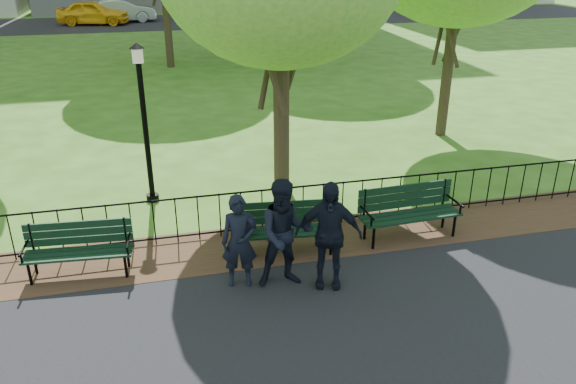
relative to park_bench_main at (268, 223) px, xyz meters
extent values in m
plane|color=#315A17|center=(-0.14, -1.17, -0.62)|extent=(120.00, 120.00, 0.00)
cube|color=#342315|center=(-0.14, 0.33, -0.60)|extent=(60.00, 1.60, 0.01)
cube|color=black|center=(-0.14, 33.83, -0.61)|extent=(70.00, 9.00, 0.01)
cylinder|color=black|center=(-0.14, 0.83, 0.26)|extent=(24.00, 0.04, 0.04)
cylinder|color=black|center=(-0.14, 0.83, -0.50)|extent=(24.00, 0.04, 0.04)
cylinder|color=black|center=(-0.14, 0.83, -0.17)|extent=(0.02, 0.02, 0.90)
cube|color=black|center=(0.33, -0.05, -0.18)|extent=(1.80, 0.67, 0.04)
cube|color=black|center=(0.35, 0.20, 0.16)|extent=(1.75, 0.24, 0.44)
cylinder|color=black|center=(-0.45, -0.14, -0.40)|extent=(0.05, 0.05, 0.44)
cylinder|color=black|center=(1.06, -0.32, -0.40)|extent=(0.05, 0.05, 0.44)
cylinder|color=black|center=(-0.41, 0.21, -0.40)|extent=(0.05, 0.05, 0.44)
cylinder|color=black|center=(1.10, 0.03, -0.40)|extent=(0.05, 0.05, 0.44)
cylinder|color=black|center=(-0.50, 0.04, 0.00)|extent=(0.10, 0.55, 0.04)
cylinder|color=black|center=(1.15, -0.15, 0.00)|extent=(0.10, 0.55, 0.04)
ellipsoid|color=black|center=(-0.43, -0.06, 0.06)|extent=(0.43, 0.33, 0.44)
cube|color=black|center=(-3.18, 0.02, -0.18)|extent=(1.77, 0.61, 0.04)
cube|color=black|center=(-3.16, 0.27, 0.15)|extent=(1.73, 0.18, 0.43)
cylinder|color=black|center=(-3.94, -0.08, -0.40)|extent=(0.05, 0.05, 0.43)
cylinder|color=black|center=(-2.45, -0.21, -0.40)|extent=(0.05, 0.05, 0.43)
cylinder|color=black|center=(-3.91, 0.26, -0.40)|extent=(0.05, 0.05, 0.43)
cylinder|color=black|center=(-2.42, 0.13, -0.40)|extent=(0.05, 0.05, 0.43)
cylinder|color=black|center=(-3.99, 0.09, -0.01)|extent=(0.08, 0.54, 0.04)
cylinder|color=black|center=(-2.36, -0.05, -0.01)|extent=(0.08, 0.54, 0.04)
cube|color=black|center=(2.68, -0.06, -0.14)|extent=(1.93, 0.61, 0.04)
cube|color=black|center=(2.67, 0.21, 0.22)|extent=(1.90, 0.14, 0.48)
cylinder|color=black|center=(1.87, -0.30, -0.38)|extent=(0.05, 0.05, 0.48)
cylinder|color=black|center=(3.52, -0.21, -0.38)|extent=(0.05, 0.05, 0.48)
cylinder|color=black|center=(1.85, 0.08, -0.38)|extent=(0.05, 0.05, 0.48)
cylinder|color=black|center=(3.50, 0.17, -0.38)|extent=(0.05, 0.05, 0.48)
cylinder|color=black|center=(1.79, -0.11, 0.05)|extent=(0.07, 0.59, 0.04)
cylinder|color=black|center=(3.58, -0.02, 0.05)|extent=(0.07, 0.59, 0.04)
cylinder|color=black|center=(-1.95, 2.83, -0.54)|extent=(0.26, 0.26, 0.15)
cylinder|color=black|center=(-1.95, 2.83, 0.89)|extent=(0.11, 0.11, 3.01)
cube|color=beige|center=(-1.95, 2.83, 2.49)|extent=(0.21, 0.21, 0.28)
cone|color=black|center=(-1.95, 2.83, 2.67)|extent=(0.30, 0.30, 0.11)
cylinder|color=#2D2116|center=(0.92, 2.88, 0.86)|extent=(0.35, 0.35, 2.96)
cylinder|color=#2D2116|center=(6.29, 5.56, 1.03)|extent=(0.30, 0.30, 3.30)
cylinder|color=#2D2116|center=(-0.82, 17.46, 1.53)|extent=(0.35, 0.35, 4.29)
cylinder|color=#2D2116|center=(5.36, 18.52, 1.60)|extent=(0.29, 0.29, 4.43)
imported|color=black|center=(-0.64, -0.85, 0.17)|extent=(0.63, 0.47, 1.56)
imported|color=black|center=(0.07, -1.00, 0.30)|extent=(0.90, 0.50, 1.81)
imported|color=black|center=(0.72, -1.18, 0.29)|extent=(1.13, 0.73, 1.80)
imported|color=yellow|center=(-5.16, 33.36, 0.20)|extent=(5.01, 2.90, 1.60)
imported|color=#B4B7BD|center=(-3.39, 34.32, 0.18)|extent=(4.98, 2.31, 1.58)
imported|color=black|center=(4.23, 34.13, 0.09)|extent=(5.13, 2.92, 1.40)
camera|label=1|loc=(-1.74, -8.56, 4.45)|focal=35.00mm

